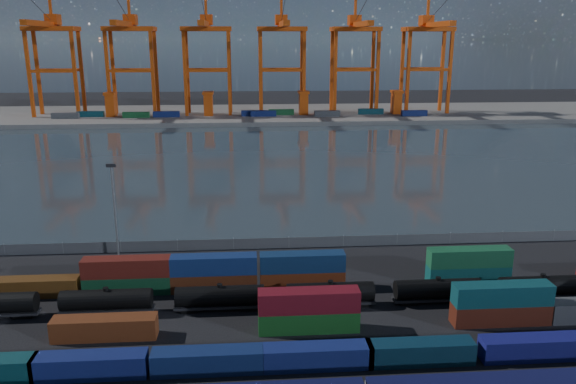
{
  "coord_description": "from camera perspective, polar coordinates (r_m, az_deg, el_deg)",
  "views": [
    {
      "loc": [
        -7.23,
        -67.52,
        36.61
      ],
      "look_at": [
        0.0,
        30.0,
        10.0
      ],
      "focal_mm": 35.0,
      "sensor_mm": 36.0,
      "label": 1
    }
  ],
  "objects": [
    {
      "name": "tanker_string",
      "position": [
        80.0,
        -1.28,
        -10.44
      ],
      "size": [
        121.27,
        2.74,
        3.93
      ],
      "color": "black",
      "rests_on": "ground"
    },
    {
      "name": "container_row_north",
      "position": [
        85.73,
        -5.15,
        -8.37
      ],
      "size": [
        142.6,
        2.61,
        5.56
      ],
      "color": "navy",
      "rests_on": "ground"
    },
    {
      "name": "gantry_cranes",
      "position": [
        270.93,
        -4.45,
        15.19
      ],
      "size": [
        198.01,
        44.19,
        59.83
      ],
      "color": "#C1430D",
      "rests_on": "ground"
    },
    {
      "name": "container_row_mid",
      "position": [
        80.11,
        19.22,
        -11.14
      ],
      "size": [
        141.66,
        2.65,
        5.66
      ],
      "color": "#3B3C40",
      "rests_on": "ground"
    },
    {
      "name": "ground",
      "position": [
        77.14,
        1.69,
        -13.12
      ],
      "size": [
        700.0,
        700.0,
        0.0
      ],
      "primitive_type": "plane",
      "color": "black",
      "rests_on": "ground"
    },
    {
      "name": "container_row_south",
      "position": [
        67.21,
        3.29,
        -16.01
      ],
      "size": [
        139.75,
        2.57,
        5.47
      ],
      "color": "#3D3F42",
      "rests_on": "ground"
    },
    {
      "name": "straddle_carriers",
      "position": [
        269.1,
        -3.25,
        9.06
      ],
      "size": [
        140.0,
        7.0,
        11.1
      ],
      "color": "#C1430D",
      "rests_on": "far_quay"
    },
    {
      "name": "waterfront_fence",
      "position": [
        102.19,
        0.08,
        -5.17
      ],
      "size": [
        160.12,
        0.12,
        2.2
      ],
      "color": "#595B5E",
      "rests_on": "ground"
    },
    {
      "name": "yard_light_mast",
      "position": [
        100.05,
        -17.23,
        -1.32
      ],
      "size": [
        1.6,
        0.4,
        16.6
      ],
      "color": "slate",
      "rests_on": "ground"
    },
    {
      "name": "harbor_water",
      "position": [
        176.5,
        -1.8,
        3.25
      ],
      "size": [
        700.0,
        700.0,
        0.0
      ],
      "primitive_type": "plane",
      "color": "#2A353D",
      "rests_on": "ground"
    },
    {
      "name": "far_quay",
      "position": [
        279.88,
        -2.75,
        7.9
      ],
      "size": [
        700.0,
        70.0,
        2.0
      ],
      "primitive_type": "cube",
      "color": "#514F4C",
      "rests_on": "ground"
    },
    {
      "name": "quay_containers",
      "position": [
        265.11,
        -5.07,
        7.95
      ],
      "size": [
        172.58,
        10.99,
        2.6
      ],
      "color": "navy",
      "rests_on": "far_quay"
    }
  ]
}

